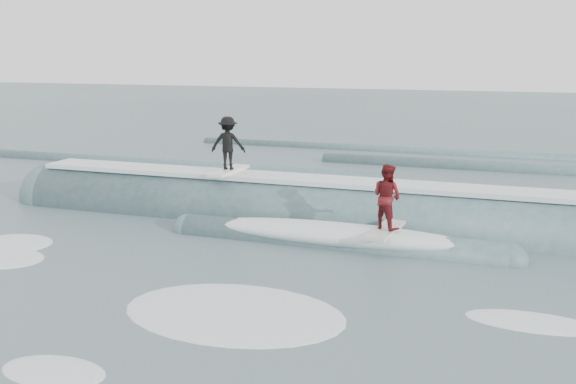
% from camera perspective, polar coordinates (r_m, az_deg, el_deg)
% --- Properties ---
extents(ground, '(160.00, 160.00, 0.00)m').
position_cam_1_polar(ground, '(14.10, -7.95, -9.25)').
color(ground, '#394A54').
rests_on(ground, ground).
extents(breaking_wave, '(20.85, 4.09, 2.61)m').
position_cam_1_polar(breaking_wave, '(19.91, 1.23, -2.57)').
color(breaking_wave, '#35575A').
rests_on(breaking_wave, ground).
extents(surfer_black, '(1.20, 2.03, 1.79)m').
position_cam_1_polar(surfer_black, '(20.58, -5.35, 4.14)').
color(surfer_black, white).
rests_on(surfer_black, ground).
extents(surfer_red, '(1.05, 2.05, 1.83)m').
position_cam_1_polar(surfer_red, '(17.03, 8.76, -0.71)').
color(surfer_red, silver).
rests_on(surfer_red, ground).
extents(whitewater, '(15.62, 7.94, 0.10)m').
position_cam_1_polar(whitewater, '(13.61, -10.02, -10.13)').
color(whitewater, white).
rests_on(whitewater, ground).
extents(far_swells, '(40.24, 8.65, 0.80)m').
position_cam_1_polar(far_swells, '(30.23, 8.51, 2.37)').
color(far_swells, '#35575A').
rests_on(far_swells, ground).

